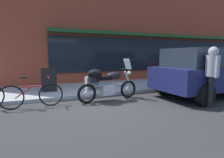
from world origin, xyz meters
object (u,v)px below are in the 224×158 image
(pedestrian_walking, at_px, (212,69))
(sandwich_board_sign, at_px, (49,80))
(parked_minivan, at_px, (210,71))
(touring_motorcycle, at_px, (105,83))
(parked_bicycle, at_px, (31,95))

(pedestrian_walking, relative_size, sandwich_board_sign, 1.96)
(parked_minivan, bearing_deg, pedestrian_walking, -139.92)
(touring_motorcycle, distance_m, parked_bicycle, 2.26)
(parked_minivan, bearing_deg, sandwich_board_sign, 155.66)
(pedestrian_walking, bearing_deg, sandwich_board_sign, 139.66)
(touring_motorcycle, xyz_separation_m, parked_bicycle, (-2.25, 0.07, -0.22))
(parked_bicycle, bearing_deg, sandwich_board_sign, 69.87)
(pedestrian_walking, bearing_deg, parked_bicycle, 158.12)
(touring_motorcycle, relative_size, pedestrian_walking, 1.25)
(touring_motorcycle, distance_m, parked_minivan, 4.00)
(touring_motorcycle, bearing_deg, pedestrian_walking, -35.75)
(parked_minivan, relative_size, pedestrian_walking, 2.59)
(touring_motorcycle, relative_size, sandwich_board_sign, 2.45)
(parked_bicycle, bearing_deg, parked_minivan, -7.89)
(touring_motorcycle, height_order, parked_bicycle, touring_motorcycle)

